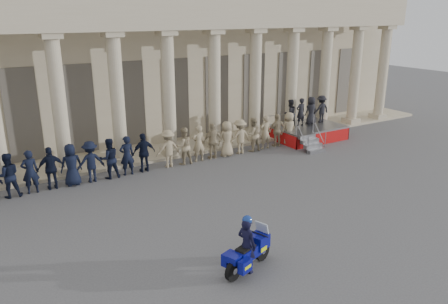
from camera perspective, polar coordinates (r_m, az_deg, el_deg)
ground at (r=15.56m, az=1.11°, el=-9.35°), size 90.00×90.00×0.00m
building at (r=27.58m, az=-15.76°, el=11.79°), size 40.00×12.50×9.00m
officer_rank at (r=19.89m, az=-15.84°, el=-1.01°), size 21.79×0.70×1.84m
reviewing_stand at (r=25.88m, az=10.94°, el=4.40°), size 3.94×3.86×2.42m
motorcycle at (r=12.82m, az=3.26°, el=-12.95°), size 1.92×1.09×1.27m
rider at (r=12.58m, az=2.99°, el=-11.90°), size 0.57×0.70×1.75m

